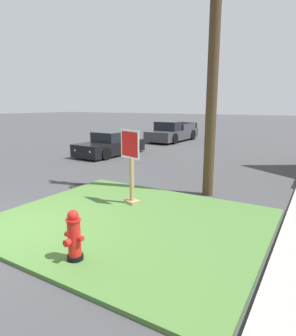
{
  "coord_description": "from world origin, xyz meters",
  "views": [
    {
      "loc": [
        5.42,
        -3.4,
        2.66
      ],
      "look_at": [
        1.48,
        3.17,
        0.99
      ],
      "focal_mm": 31.18,
      "sensor_mm": 36.0,
      "label": 1
    }
  ],
  "objects": [
    {
      "name": "ground_plane",
      "position": [
        0.0,
        0.0,
        0.0
      ],
      "size": [
        160.0,
        160.0,
        0.0
      ],
      "primitive_type": "plane",
      "color": "#3D3D3F"
    },
    {
      "name": "grass_corner_patch",
      "position": [
        1.81,
        1.77,
        0.04
      ],
      "size": [
        5.94,
        5.08,
        0.08
      ],
      "primitive_type": "cube",
      "color": "#477033",
      "rests_on": "ground"
    },
    {
      "name": "fire_hydrant",
      "position": [
        2.03,
        -0.16,
        0.5
      ],
      "size": [
        0.38,
        0.34,
        0.89
      ],
      "color": "black",
      "rests_on": "grass_corner_patch"
    },
    {
      "name": "stop_sign",
      "position": [
        1.22,
        2.75,
        1.03
      ],
      "size": [
        0.71,
        0.38,
        1.97
      ],
      "color": "#A3845B",
      "rests_on": "grass_corner_patch"
    },
    {
      "name": "manhole_cover",
      "position": [
        -1.32,
        3.45,
        0.01
      ],
      "size": [
        0.7,
        0.7,
        0.02
      ],
      "primitive_type": "cylinder",
      "color": "black",
      "rests_on": "ground"
    },
    {
      "name": "parked_sedan_black",
      "position": [
        -4.37,
        9.01,
        0.54
      ],
      "size": [
        2.01,
        4.17,
        1.25
      ],
      "color": "black",
      "rests_on": "ground"
    },
    {
      "name": "pickup_truck_charcoal",
      "position": [
        -4.22,
        16.2,
        0.62
      ],
      "size": [
        2.17,
        5.12,
        1.48
      ],
      "color": "#38383D",
      "rests_on": "ground"
    },
    {
      "name": "utility_pole",
      "position": [
        2.62,
        4.77,
        4.5
      ],
      "size": [
        1.38,
        0.31,
        8.72
      ],
      "color": "#42301E",
      "rests_on": "ground"
    }
  ]
}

